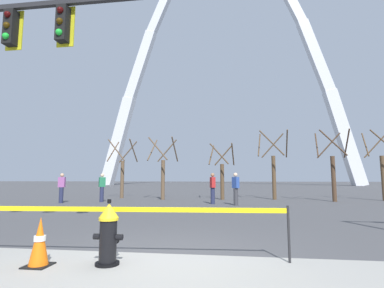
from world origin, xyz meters
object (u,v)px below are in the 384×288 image
object	(u,v)px
monument_arch	(225,67)
pedestrian_standing_center	(213,188)
fire_hydrant	(108,234)
pedestrian_walking_right	(62,188)
pedestrian_walking_left	(102,187)
pedestrian_near_trees	(236,189)
traffic_cone_by_hydrant	(40,242)

from	to	relation	value
monument_arch	pedestrian_standing_center	size ratio (longest dim) A/B	33.94
fire_hydrant	pedestrian_walking_right	xyz separation A→B (m)	(-7.22, 10.41, 0.35)
monument_arch	pedestrian_walking_right	size ratio (longest dim) A/B	33.94
fire_hydrant	pedestrian_walking_left	distance (m)	12.58
monument_arch	pedestrian_near_trees	bearing A→B (deg)	-88.23
pedestrian_standing_center	pedestrian_near_trees	bearing A→B (deg)	-27.38
traffic_cone_by_hydrant	pedestrian_walking_left	bearing A→B (deg)	110.70
fire_hydrant	traffic_cone_by_hydrant	bearing A→B (deg)	-167.93
traffic_cone_by_hydrant	pedestrian_walking_right	size ratio (longest dim) A/B	0.46
pedestrian_walking_left	monument_arch	bearing A→B (deg)	81.53
fire_hydrant	pedestrian_near_trees	distance (m)	10.48
fire_hydrant	pedestrian_standing_center	bearing A→B (deg)	85.28
pedestrian_near_trees	pedestrian_standing_center	bearing A→B (deg)	152.62
pedestrian_standing_center	monument_arch	bearing A→B (deg)	90.18
pedestrian_standing_center	pedestrian_walking_right	distance (m)	8.13
traffic_cone_by_hydrant	pedestrian_walking_right	xyz separation A→B (m)	(-6.23, 10.62, 0.46)
traffic_cone_by_hydrant	pedestrian_walking_left	size ratio (longest dim) A/B	0.46
pedestrian_walking_right	pedestrian_near_trees	distance (m)	9.29
pedestrian_walking_right	pedestrian_standing_center	bearing A→B (deg)	3.27
pedestrian_standing_center	pedestrian_near_trees	size ratio (longest dim) A/B	1.00
pedestrian_standing_center	pedestrian_walking_right	world-z (taller)	same
traffic_cone_by_hydrant	monument_arch	world-z (taller)	monument_arch
fire_hydrant	pedestrian_standing_center	xyz separation A→B (m)	(0.90, 10.87, 0.35)
fire_hydrant	pedestrian_near_trees	world-z (taller)	pedestrian_near_trees
pedestrian_walking_right	pedestrian_near_trees	bearing A→B (deg)	-0.89
fire_hydrant	pedestrian_walking_right	distance (m)	12.67
fire_hydrant	pedestrian_walking_right	size ratio (longest dim) A/B	0.62
fire_hydrant	pedestrian_walking_right	bearing A→B (deg)	124.75
fire_hydrant	monument_arch	distance (m)	57.41
fire_hydrant	pedestrian_walking_left	xyz separation A→B (m)	(-5.37, 11.37, 0.35)
pedestrian_walking_left	pedestrian_standing_center	xyz separation A→B (m)	(6.27, -0.50, 0.00)
fire_hydrant	traffic_cone_by_hydrant	size ratio (longest dim) A/B	1.36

